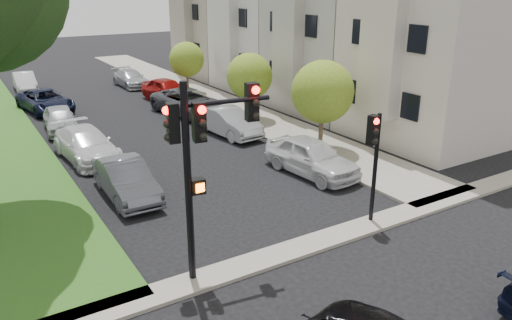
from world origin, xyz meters
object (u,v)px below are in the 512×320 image
small_tree_a (323,92)px  traffic_signal_secondary (374,149)px  car_parked_6 (86,144)px  car_parked_9 (25,82)px  car_parked_8 (45,101)px  car_parked_5 (126,180)px  car_parked_7 (60,119)px  car_parked_0 (311,157)px  car_parked_1 (228,122)px  small_tree_b (249,76)px  car_parked_3 (167,90)px  traffic_signal_main (202,146)px  small_tree_c (187,59)px  car_parked_4 (131,78)px  car_parked_2 (188,102)px

small_tree_a → traffic_signal_secondary: small_tree_a is taller
car_parked_6 → car_parked_9: size_ratio=1.23×
car_parked_6 → car_parked_8: car_parked_6 is taller
car_parked_6 → car_parked_9: 18.21m
car_parked_5 → car_parked_7: bearing=92.1°
small_tree_a → car_parked_6: (-9.94, 4.85, -2.23)m
traffic_signal_secondary → car_parked_0: 5.28m
car_parked_5 → car_parked_7: 10.55m
car_parked_5 → small_tree_a: bearing=2.7°
car_parked_1 → small_tree_b: bearing=31.0°
traffic_signal_secondary → car_parked_3: bearing=86.8°
small_tree_b → car_parked_9: 19.30m
car_parked_1 → car_parked_7: size_ratio=1.08×
traffic_signal_main → car_parked_6: size_ratio=1.12×
small_tree_b → car_parked_3: small_tree_b is taller
car_parked_1 → car_parked_7: (-7.55, 5.42, -0.03)m
small_tree_c → car_parked_5: size_ratio=0.86×
small_tree_c → small_tree_a: bearing=-90.0°
small_tree_c → car_parked_8: size_ratio=0.75×
car_parked_8 → small_tree_c: bearing=-9.4°
car_parked_9 → car_parked_8: bearing=-86.9°
car_parked_1 → car_parked_4: car_parked_1 is taller
small_tree_a → traffic_signal_secondary: size_ratio=1.14×
car_parked_4 → car_parked_6: size_ratio=0.89×
car_parked_7 → car_parked_9: car_parked_7 is taller
car_parked_5 → small_tree_c: bearing=59.0°
car_parked_7 → car_parked_8: (0.13, 5.15, -0.00)m
small_tree_a → car_parked_1: bearing=117.4°
car_parked_4 → car_parked_6: (-7.23, -15.41, 0.08)m
small_tree_a → car_parked_7: (-10.01, 10.19, -2.26)m
small_tree_c → traffic_signal_main: (-9.56, -22.34, 1.36)m
small_tree_b → traffic_signal_secondary: size_ratio=1.03×
traffic_signal_main → car_parked_3: bearing=70.6°
car_parked_6 → car_parked_9: car_parked_6 is taller
car_parked_3 → traffic_signal_secondary: bearing=-101.1°
traffic_signal_main → car_parked_4: traffic_signal_main is taller
traffic_signal_main → car_parked_8: traffic_signal_main is taller
car_parked_5 → car_parked_8: car_parked_5 is taller
car_parked_7 → small_tree_a: bearing=-39.9°
car_parked_7 → car_parked_9: (0.01, 12.88, -0.03)m
small_tree_a → car_parked_2: bearing=103.7°
car_parked_3 → car_parked_8: size_ratio=0.93×
traffic_signal_secondary → car_parked_4: 27.25m
traffic_signal_secondary → car_parked_9: bearing=102.4°
car_parked_0 → small_tree_b: bearing=70.3°
traffic_signal_secondary → car_parked_7: 18.43m
car_parked_2 → car_parked_8: (-7.44, 5.34, -0.07)m
small_tree_b → small_tree_c: bearing=90.0°
small_tree_c → traffic_signal_secondary: size_ratio=0.97×
car_parked_0 → car_parked_8: 19.08m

